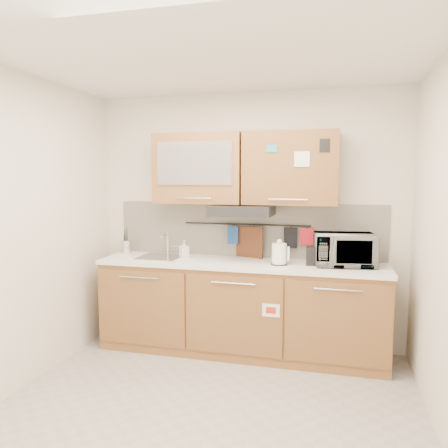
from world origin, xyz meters
The scene contains 20 objects.
floor centered at (0.00, 0.00, 0.00)m, with size 3.20×3.20×0.00m, color #9E9993.
ceiling centered at (0.00, 0.00, 2.60)m, with size 3.20×3.20×0.00m, color white.
wall_back centered at (0.00, 1.50, 1.30)m, with size 3.20×3.20×0.00m, color silver.
wall_left centered at (-1.60, 0.00, 1.30)m, with size 3.00×3.00×0.00m, color silver.
base_cabinet centered at (0.00, 1.19, 0.41)m, with size 2.80×0.64×0.88m.
countertop centered at (0.00, 1.19, 0.90)m, with size 2.82×0.62×0.04m, color white.
backsplash centered at (0.00, 1.49, 1.20)m, with size 2.80×0.02×0.56m, color silver.
upper_cabinets centered at (0.00, 1.32, 1.83)m, with size 1.82×0.37×0.70m.
range_hood centered at (0.00, 1.25, 1.42)m, with size 0.60×0.46×0.10m, color black.
sink centered at (-0.85, 1.21, 0.92)m, with size 0.42×0.40×0.26m.
utensil_rail centered at (0.00, 1.45, 1.26)m, with size 0.02×0.02×1.30m, color black.
utensil_crock centered at (-1.30, 1.33, 0.99)m, with size 0.12×0.12×0.28m.
kettle centered at (0.39, 1.13, 1.02)m, with size 0.18×0.16×0.24m.
toaster centered at (0.74, 1.21, 1.01)m, with size 0.23×0.15×0.17m.
microwave centered at (0.98, 1.24, 1.07)m, with size 0.54×0.37×0.30m, color #999999.
soap_bottle centered at (-0.62, 1.27, 1.01)m, with size 0.08×0.08×0.18m, color #999999.
cutting_board centered at (0.04, 1.44, 1.05)m, with size 0.31×0.02×0.38m, color brown.
oven_mitt centered at (-0.14, 1.44, 1.15)m, with size 0.11×0.03×0.18m, color #1F4B92.
dark_pouch centered at (0.46, 1.44, 1.14)m, with size 0.13×0.04×0.20m, color black.
pot_holder centered at (0.62, 1.44, 1.16)m, with size 0.13×0.02×0.17m, color red.
Camera 1 is at (0.89, -2.94, 1.75)m, focal length 35.00 mm.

